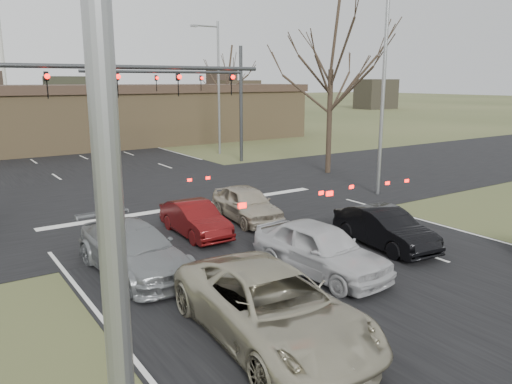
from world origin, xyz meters
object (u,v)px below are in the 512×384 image
(mast_arm_near, at_px, (65,97))
(streetlight_right_near, at_px, (381,82))
(car_silver_ahead, at_px, (247,204))
(car_black_hatch, at_px, (385,228))
(streetlight_right_far, at_px, (217,82))
(mast_arm_far, at_px, (205,90))
(car_red_ahead, at_px, (195,219))
(building, at_px, (82,116))
(car_white_sedan, at_px, (320,249))
(car_grey_ahead, at_px, (134,250))
(car_silver_suv, at_px, (272,307))
(streetlight_left, at_px, (131,94))

(mast_arm_near, distance_m, streetlight_right_near, 14.38)
(car_silver_ahead, bearing_deg, car_black_hatch, -61.76)
(streetlight_right_near, bearing_deg, car_black_hatch, -134.97)
(streetlight_right_far, relative_size, car_black_hatch, 2.42)
(mast_arm_far, bearing_deg, car_red_ahead, -119.92)
(streetlight_right_far, bearing_deg, car_red_ahead, -121.88)
(building, height_order, mast_arm_far, mast_arm_far)
(streetlight_right_near, bearing_deg, car_red_ahead, -174.87)
(car_white_sedan, bearing_deg, car_red_ahead, 98.68)
(building, bearing_deg, mast_arm_far, -74.42)
(streetlight_right_near, height_order, car_grey_ahead, streetlight_right_near)
(car_silver_suv, height_order, car_red_ahead, car_silver_suv)
(building, bearing_deg, streetlight_right_far, -56.35)
(mast_arm_near, relative_size, mast_arm_far, 1.09)
(mast_arm_far, bearing_deg, streetlight_right_near, -78.53)
(car_silver_suv, height_order, car_silver_ahead, car_silver_suv)
(car_red_ahead, relative_size, car_silver_ahead, 0.91)
(streetlight_left, xyz_separation_m, car_red_ahead, (6.97, 13.04, -4.96))
(mast_arm_near, xyz_separation_m, streetlight_right_far, (14.55, 14.00, 0.51))
(streetlight_left, xyz_separation_m, streetlight_right_far, (18.14, 31.00, 0.00))
(mast_arm_near, relative_size, streetlight_right_near, 1.21)
(streetlight_right_far, bearing_deg, car_silver_suv, -117.25)
(streetlight_left, xyz_separation_m, car_silver_ahead, (9.67, 13.67, -4.87))
(mast_arm_near, height_order, car_white_sedan, mast_arm_near)
(car_silver_suv, relative_size, car_red_ahead, 1.52)
(streetlight_right_near, xyz_separation_m, car_silver_ahead, (-7.97, -0.33, -4.87))
(car_silver_suv, xyz_separation_m, car_white_sedan, (3.50, 2.40, -0.02))
(car_white_sedan, bearing_deg, car_silver_suv, -150.61)
(car_silver_suv, bearing_deg, car_black_hatch, 27.54)
(streetlight_left, bearing_deg, car_silver_ahead, 54.73)
(streetlight_right_near, xyz_separation_m, streetlight_right_far, (0.50, 17.00, 0.00))
(building, bearing_deg, mast_arm_near, -106.13)
(car_grey_ahead, relative_size, car_silver_ahead, 1.21)
(car_white_sedan, distance_m, car_red_ahead, 5.67)
(mast_arm_near, xyz_separation_m, streetlight_right_near, (14.05, -3.00, 0.51))
(streetlight_right_near, height_order, car_silver_ahead, streetlight_right_near)
(mast_arm_near, distance_m, mast_arm_far, 15.17)
(car_silver_ahead, bearing_deg, car_silver_suv, -112.73)
(mast_arm_near, distance_m, car_black_hatch, 12.84)
(car_white_sedan, relative_size, car_red_ahead, 1.21)
(car_silver_ahead, bearing_deg, car_grey_ahead, -146.49)
(car_white_sedan, bearing_deg, car_black_hatch, 5.11)
(mast_arm_near, distance_m, car_grey_ahead, 7.65)
(building, bearing_deg, streetlight_right_near, -76.31)
(car_grey_ahead, bearing_deg, mast_arm_near, 86.80)
(car_white_sedan, relative_size, car_black_hatch, 1.12)
(mast_arm_near, distance_m, car_silver_ahead, 8.19)
(mast_arm_far, distance_m, streetlight_right_near, 13.28)
(car_red_ahead, bearing_deg, streetlight_left, -116.66)
(mast_arm_near, bearing_deg, streetlight_right_near, -12.05)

